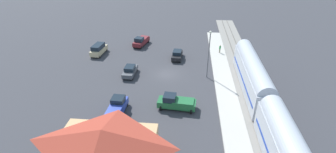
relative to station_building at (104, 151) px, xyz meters
The scene contains 12 objects.
ground_plane 22.56m from the station_building, 100.31° to the right, with size 200.00×200.00×0.00m, color #38383D.
railway_track 28.57m from the station_building, 129.29° to the right, with size 4.80×70.00×0.30m.
platform 26.23m from the station_building, 122.47° to the right, with size 3.20×46.00×0.30m.
station_building is the anchor object (origin of this frame).
pedestrian_on_platform 35.10m from the station_building, 114.16° to the right, with size 0.36×0.36×1.71m.
pickup_green 13.61m from the station_building, 118.13° to the right, with size 5.56×2.87×2.14m.
pickup_maroon 35.60m from the station_building, 84.95° to the right, with size 3.20×5.71×2.14m.
sedan_charcoal 21.36m from the station_building, 83.42° to the right, with size 2.00×4.56×1.74m.
sedan_black 29.47m from the station_building, 100.82° to the right, with size 2.11×4.60×1.74m.
pickup_blue 10.13m from the station_building, 80.05° to the right, with size 2.16×5.47×2.14m.
suv_tan 31.59m from the station_building, 69.49° to the right, with size 2.40×5.06×2.22m.
light_pole_near_platform 24.37m from the station_building, 117.48° to the right, with size 0.44×0.44×8.48m.
Camera 1 is at (-3.83, 39.00, 21.24)m, focal length 26.40 mm.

